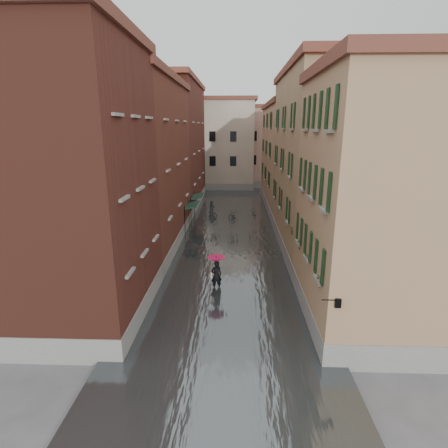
# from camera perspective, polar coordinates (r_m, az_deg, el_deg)

# --- Properties ---
(ground) EXTENTS (120.00, 120.00, 0.00)m
(ground) POSITION_cam_1_polar(r_m,az_deg,el_deg) (20.21, 0.35, -11.92)
(ground) COLOR #5B5B5E
(ground) RESTS_ON ground
(floodwater) EXTENTS (10.00, 60.00, 0.20)m
(floodwater) POSITION_cam_1_polar(r_m,az_deg,el_deg) (32.27, 1.05, -1.04)
(floodwater) COLOR #464D4E
(floodwater) RESTS_ON ground
(building_left_near) EXTENTS (6.00, 8.00, 13.00)m
(building_left_near) POSITION_cam_1_polar(r_m,az_deg,el_deg) (17.83, -23.03, 5.20)
(building_left_near) COLOR brown
(building_left_near) RESTS_ON ground
(building_left_mid) EXTENTS (6.00, 14.00, 12.50)m
(building_left_mid) POSITION_cam_1_polar(r_m,az_deg,el_deg) (28.11, -13.63, 8.87)
(building_left_mid) COLOR maroon
(building_left_mid) RESTS_ON ground
(building_left_far) EXTENTS (6.00, 16.00, 14.00)m
(building_left_far) POSITION_cam_1_polar(r_m,az_deg,el_deg) (42.65, -8.29, 12.30)
(building_left_far) COLOR brown
(building_left_far) RESTS_ON ground
(building_right_near) EXTENTS (6.00, 8.00, 11.50)m
(building_right_near) POSITION_cam_1_polar(r_m,az_deg,el_deg) (17.55, 23.69, 2.47)
(building_right_near) COLOR #A98257
(building_right_near) RESTS_ON ground
(building_right_mid) EXTENTS (6.00, 14.00, 13.00)m
(building_right_mid) POSITION_cam_1_polar(r_m,az_deg,el_deg) (27.82, 15.72, 9.18)
(building_right_mid) COLOR #A08461
(building_right_mid) RESTS_ON ground
(building_right_far) EXTENTS (6.00, 16.00, 11.50)m
(building_right_far) POSITION_cam_1_polar(r_m,az_deg,el_deg) (42.56, 11.00, 10.49)
(building_right_far) COLOR #A98257
(building_right_far) RESTS_ON ground
(building_end_cream) EXTENTS (12.00, 9.00, 13.00)m
(building_end_cream) POSITION_cam_1_polar(r_m,az_deg,el_deg) (56.09, -1.57, 12.70)
(building_end_cream) COLOR beige
(building_end_cream) RESTS_ON ground
(building_end_pink) EXTENTS (10.00, 9.00, 12.00)m
(building_end_pink) POSITION_cam_1_polar(r_m,az_deg,el_deg) (58.26, 7.64, 12.19)
(building_end_pink) COLOR tan
(building_end_pink) RESTS_ON ground
(awning_near) EXTENTS (1.09, 2.78, 2.80)m
(awning_near) POSITION_cam_1_polar(r_m,az_deg,el_deg) (31.57, -5.29, 2.95)
(awning_near) COLOR #153024
(awning_near) RESTS_ON ground
(awning_far) EXTENTS (1.09, 2.93, 2.80)m
(awning_far) POSITION_cam_1_polar(r_m,az_deg,el_deg) (35.64, -4.44, 4.44)
(awning_far) COLOR #153024
(awning_far) RESTS_ON ground
(wall_lantern) EXTENTS (0.71, 0.22, 0.35)m
(wall_lantern) POSITION_cam_1_polar(r_m,az_deg,el_deg) (14.02, 17.99, -12.08)
(wall_lantern) COLOR black
(wall_lantern) RESTS_ON ground
(window_planters) EXTENTS (0.59, 10.68, 0.84)m
(window_planters) POSITION_cam_1_polar(r_m,az_deg,el_deg) (19.52, 12.59, -2.16)
(window_planters) COLOR brown
(window_planters) RESTS_ON ground
(pedestrian_main) EXTENTS (1.06, 1.06, 2.06)m
(pedestrian_main) POSITION_cam_1_polar(r_m,az_deg,el_deg) (20.58, -1.28, -7.44)
(pedestrian_main) COLOR black
(pedestrian_main) RESTS_ON ground
(pedestrian_far) EXTENTS (0.76, 0.60, 1.51)m
(pedestrian_far) POSITION_cam_1_polar(r_m,az_deg,el_deg) (38.42, -2.00, 2.69)
(pedestrian_far) COLOR black
(pedestrian_far) RESTS_ON ground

